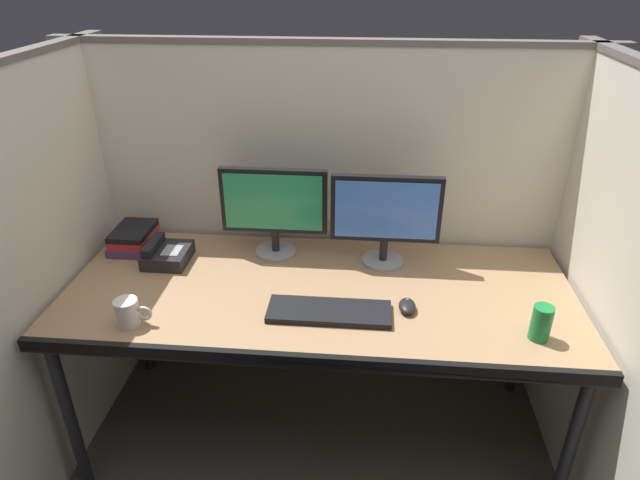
{
  "coord_description": "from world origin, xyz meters",
  "views": [
    {
      "loc": [
        0.16,
        -1.41,
        1.85
      ],
      "look_at": [
        0.0,
        0.35,
        0.92
      ],
      "focal_mm": 30.47,
      "sensor_mm": 36.0,
      "label": 1
    }
  ],
  "objects_px": {
    "coffee_mug": "(128,312)",
    "monitor_right": "(386,214)",
    "desk": "(319,301)",
    "book_stack": "(133,238)",
    "soda_can": "(541,323)",
    "monitor_left": "(274,206)",
    "desk_phone": "(166,254)",
    "computer_mouse": "(407,306)",
    "keyboard_main": "(329,312)"
  },
  "relations": [
    {
      "from": "desk",
      "to": "soda_can",
      "type": "height_order",
      "value": "soda_can"
    },
    {
      "from": "keyboard_main",
      "to": "book_stack",
      "type": "bearing_deg",
      "value": 154.45
    },
    {
      "from": "monitor_left",
      "to": "soda_can",
      "type": "height_order",
      "value": "monitor_left"
    },
    {
      "from": "desk",
      "to": "book_stack",
      "type": "relative_size",
      "value": 8.72
    },
    {
      "from": "keyboard_main",
      "to": "monitor_right",
      "type": "bearing_deg",
      "value": 63.37
    },
    {
      "from": "soda_can",
      "to": "keyboard_main",
      "type": "bearing_deg",
      "value": 174.16
    },
    {
      "from": "computer_mouse",
      "to": "coffee_mug",
      "type": "distance_m",
      "value": 0.96
    },
    {
      "from": "keyboard_main",
      "to": "desk",
      "type": "bearing_deg",
      "value": 108.83
    },
    {
      "from": "computer_mouse",
      "to": "desk_phone",
      "type": "distance_m",
      "value": 1.0
    },
    {
      "from": "book_stack",
      "to": "coffee_mug",
      "type": "bearing_deg",
      "value": -69.52
    },
    {
      "from": "desk",
      "to": "computer_mouse",
      "type": "xyz_separation_m",
      "value": [
        0.32,
        -0.1,
        0.07
      ]
    },
    {
      "from": "desk",
      "to": "desk_phone",
      "type": "distance_m",
      "value": 0.66
    },
    {
      "from": "computer_mouse",
      "to": "desk_phone",
      "type": "relative_size",
      "value": 0.51
    },
    {
      "from": "monitor_left",
      "to": "desk",
      "type": "bearing_deg",
      "value": -52.71
    },
    {
      "from": "desk",
      "to": "book_stack",
      "type": "height_order",
      "value": "book_stack"
    },
    {
      "from": "soda_can",
      "to": "coffee_mug",
      "type": "relative_size",
      "value": 0.97
    },
    {
      "from": "monitor_left",
      "to": "monitor_right",
      "type": "height_order",
      "value": "same"
    },
    {
      "from": "monitor_left",
      "to": "coffee_mug",
      "type": "xyz_separation_m",
      "value": [
        -0.41,
        -0.53,
        -0.17
      ]
    },
    {
      "from": "desk",
      "to": "computer_mouse",
      "type": "distance_m",
      "value": 0.34
    },
    {
      "from": "desk",
      "to": "desk_phone",
      "type": "xyz_separation_m",
      "value": [
        -0.64,
        0.16,
        0.08
      ]
    },
    {
      "from": "book_stack",
      "to": "desk_phone",
      "type": "xyz_separation_m",
      "value": [
        0.18,
        -0.1,
        -0.01
      ]
    },
    {
      "from": "monitor_right",
      "to": "coffee_mug",
      "type": "xyz_separation_m",
      "value": [
        -0.86,
        -0.5,
        -0.17
      ]
    },
    {
      "from": "coffee_mug",
      "to": "monitor_right",
      "type": "bearing_deg",
      "value": 30.01
    },
    {
      "from": "soda_can",
      "to": "monitor_left",
      "type": "bearing_deg",
      "value": 152.67
    },
    {
      "from": "computer_mouse",
      "to": "desk_phone",
      "type": "bearing_deg",
      "value": 164.77
    },
    {
      "from": "computer_mouse",
      "to": "soda_can",
      "type": "distance_m",
      "value": 0.44
    },
    {
      "from": "monitor_right",
      "to": "desk_phone",
      "type": "relative_size",
      "value": 2.26
    },
    {
      "from": "book_stack",
      "to": "monitor_right",
      "type": "bearing_deg",
      "value": -1.81
    },
    {
      "from": "monitor_right",
      "to": "soda_can",
      "type": "height_order",
      "value": "monitor_right"
    },
    {
      "from": "desk",
      "to": "monitor_right",
      "type": "bearing_deg",
      "value": 43.71
    },
    {
      "from": "monitor_right",
      "to": "keyboard_main",
      "type": "relative_size",
      "value": 1.0
    },
    {
      "from": "computer_mouse",
      "to": "soda_can",
      "type": "height_order",
      "value": "soda_can"
    },
    {
      "from": "monitor_right",
      "to": "keyboard_main",
      "type": "height_order",
      "value": "monitor_right"
    },
    {
      "from": "monitor_left",
      "to": "computer_mouse",
      "type": "xyz_separation_m",
      "value": [
        0.53,
        -0.37,
        -0.2
      ]
    },
    {
      "from": "monitor_right",
      "to": "keyboard_main",
      "type": "bearing_deg",
      "value": -116.63
    },
    {
      "from": "monitor_right",
      "to": "desk_phone",
      "type": "bearing_deg",
      "value": -175.45
    },
    {
      "from": "computer_mouse",
      "to": "desk",
      "type": "bearing_deg",
      "value": 162.8
    },
    {
      "from": "keyboard_main",
      "to": "computer_mouse",
      "type": "distance_m",
      "value": 0.28
    },
    {
      "from": "soda_can",
      "to": "book_stack",
      "type": "distance_m",
      "value": 1.63
    },
    {
      "from": "keyboard_main",
      "to": "soda_can",
      "type": "height_order",
      "value": "soda_can"
    },
    {
      "from": "monitor_right",
      "to": "book_stack",
      "type": "distance_m",
      "value": 1.07
    },
    {
      "from": "monitor_left",
      "to": "computer_mouse",
      "type": "height_order",
      "value": "monitor_left"
    },
    {
      "from": "desk",
      "to": "monitor_left",
      "type": "distance_m",
      "value": 0.43
    },
    {
      "from": "monitor_right",
      "to": "computer_mouse",
      "type": "relative_size",
      "value": 4.48
    },
    {
      "from": "monitor_left",
      "to": "book_stack",
      "type": "height_order",
      "value": "monitor_left"
    },
    {
      "from": "soda_can",
      "to": "desk",
      "type": "bearing_deg",
      "value": 163.46
    },
    {
      "from": "desk",
      "to": "keyboard_main",
      "type": "relative_size",
      "value": 4.42
    },
    {
      "from": "desk",
      "to": "monitor_right",
      "type": "height_order",
      "value": "monitor_right"
    },
    {
      "from": "monitor_right",
      "to": "keyboard_main",
      "type": "distance_m",
      "value": 0.47
    },
    {
      "from": "monitor_right",
      "to": "computer_mouse",
      "type": "bearing_deg",
      "value": -76.32
    }
  ]
}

